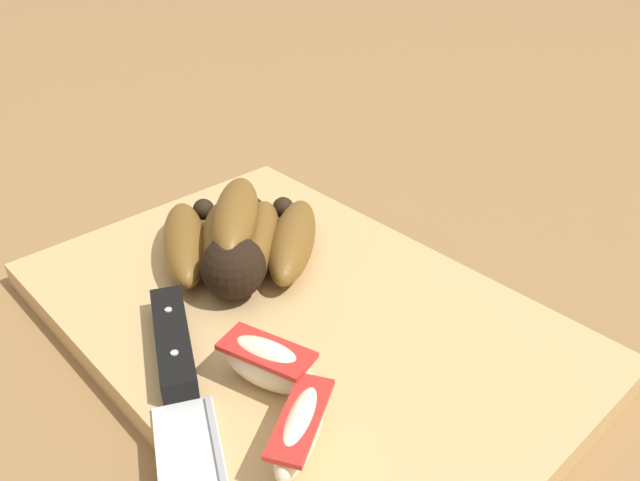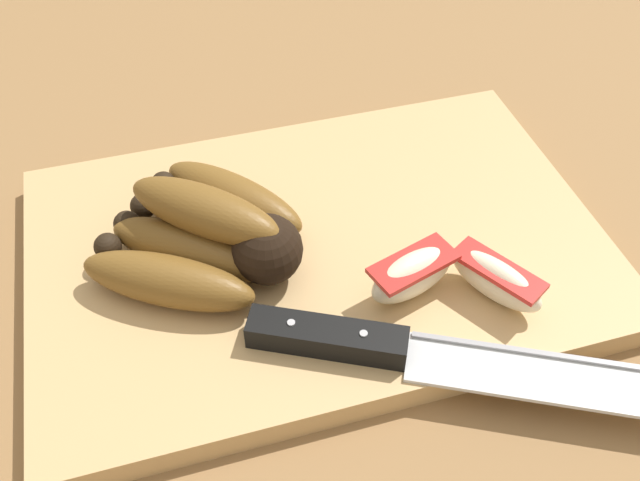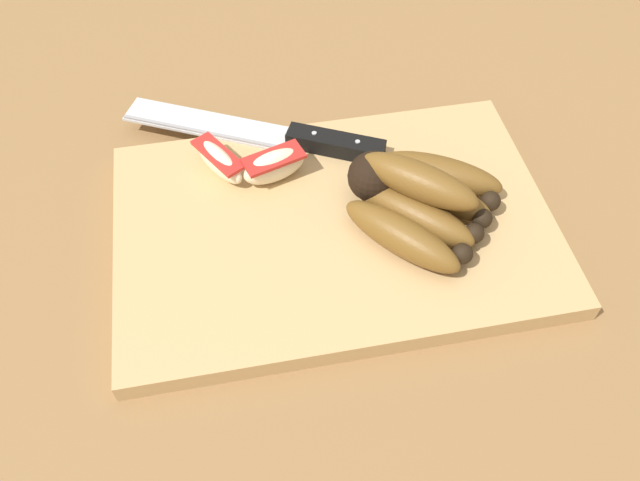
# 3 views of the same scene
# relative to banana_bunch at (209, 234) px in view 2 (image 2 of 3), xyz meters

# --- Properties ---
(ground_plane) EXTENTS (6.00, 6.00, 0.00)m
(ground_plane) POSITION_rel_banana_bunch_xyz_m (-0.07, 0.01, -0.04)
(ground_plane) COLOR olive
(cutting_board) EXTENTS (0.41, 0.27, 0.02)m
(cutting_board) POSITION_rel_banana_bunch_xyz_m (-0.08, 0.00, -0.03)
(cutting_board) COLOR tan
(cutting_board) RESTS_ON ground_plane
(banana_bunch) EXTENTS (0.17, 0.17, 0.06)m
(banana_bunch) POSITION_rel_banana_bunch_xyz_m (0.00, 0.00, 0.00)
(banana_bunch) COLOR black
(banana_bunch) RESTS_ON cutting_board
(chefs_knife) EXTENTS (0.26, 0.15, 0.02)m
(chefs_knife) POSITION_rel_banana_bunch_xyz_m (-0.10, 0.12, -0.02)
(chefs_knife) COLOR silver
(chefs_knife) RESTS_ON cutting_board
(apple_wedge_near) EXTENTS (0.07, 0.04, 0.03)m
(apple_wedge_near) POSITION_rel_banana_bunch_xyz_m (-0.12, 0.07, -0.00)
(apple_wedge_near) COLOR #F4E5C1
(apple_wedge_near) RESTS_ON cutting_board
(apple_wedge_middle) EXTENTS (0.05, 0.07, 0.03)m
(apple_wedge_middle) POSITION_rel_banana_bunch_xyz_m (-0.17, 0.09, -0.01)
(apple_wedge_middle) COLOR #F4E5C1
(apple_wedge_middle) RESTS_ON cutting_board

